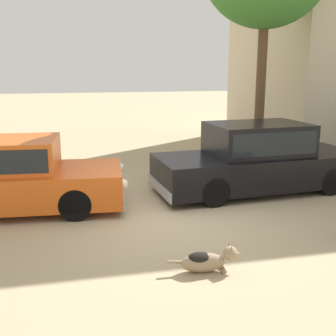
{
  "coord_description": "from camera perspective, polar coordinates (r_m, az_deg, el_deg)",
  "views": [
    {
      "loc": [
        -1.69,
        -7.34,
        2.76
      ],
      "look_at": [
        0.04,
        0.2,
        0.9
      ],
      "focal_mm": 45.09,
      "sensor_mm": 36.0,
      "label": 1
    }
  ],
  "objects": [
    {
      "name": "parked_sedan_nearest",
      "position": [
        8.75,
        -20.96,
        -0.99
      ],
      "size": [
        4.63,
        2.03,
        1.43
      ],
      "rotation": [
        0.0,
        0.0,
        -0.08
      ],
      "color": "#D15619",
      "rests_on": "ground_plane"
    },
    {
      "name": "stray_dog_spotted",
      "position": [
        5.97,
        5.33,
        -12.29
      ],
      "size": [
        1.05,
        0.29,
        0.39
      ],
      "rotation": [
        0.0,
        0.0,
        6.19
      ],
      "color": "#997F60",
      "rests_on": "ground_plane"
    },
    {
      "name": "parked_sedan_second",
      "position": [
        9.71,
        12.07,
        1.32
      ],
      "size": [
        4.88,
        2.06,
        1.55
      ],
      "rotation": [
        0.0,
        0.0,
        0.07
      ],
      "color": "black",
      "rests_on": "ground_plane"
    },
    {
      "name": "ground_plane",
      "position": [
        8.03,
        0.07,
        -6.6
      ],
      "size": [
        80.0,
        80.0,
        0.0
      ],
      "primitive_type": "plane",
      "color": "tan"
    }
  ]
}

